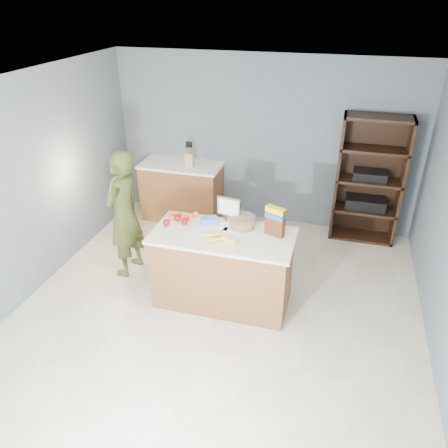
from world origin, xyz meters
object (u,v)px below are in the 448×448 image
(person, at_px, (124,214))
(tv, at_px, (229,208))
(counter_peninsula, at_px, (223,271))
(shelving_unit, at_px, (369,181))
(cereal_box, at_px, (275,219))

(person, distance_m, tv, 1.35)
(counter_peninsula, distance_m, shelving_unit, 2.61)
(tv, bearing_deg, shelving_unit, 47.56)
(tv, height_order, cereal_box, cereal_box)
(tv, bearing_deg, person, -178.11)
(person, bearing_deg, shelving_unit, 128.78)
(counter_peninsula, xyz_separation_m, person, (-1.34, 0.29, 0.40))
(shelving_unit, bearing_deg, counter_peninsula, -127.11)
(counter_peninsula, height_order, shelving_unit, shelving_unit)
(shelving_unit, height_order, person, shelving_unit)
(person, xyz_separation_m, tv, (1.32, 0.04, 0.25))
(shelving_unit, height_order, tv, shelving_unit)
(person, height_order, tv, person)
(counter_peninsula, height_order, tv, tv)
(counter_peninsula, xyz_separation_m, shelving_unit, (1.55, 2.05, 0.45))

